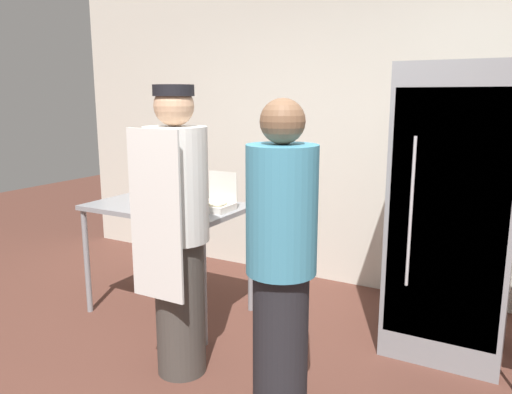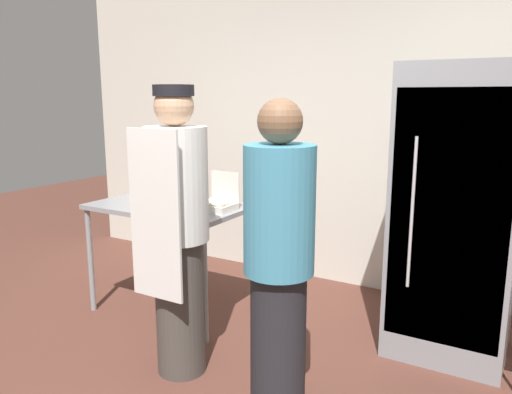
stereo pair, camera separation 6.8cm
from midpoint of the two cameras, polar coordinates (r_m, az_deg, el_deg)
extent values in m
cube|color=silver|center=(4.49, 12.04, 8.44)|extent=(6.40, 0.12, 2.98)
cube|color=gray|center=(3.52, 21.16, -1.66)|extent=(0.74, 0.68, 1.91)
cube|color=gray|center=(3.20, 20.34, -2.52)|extent=(0.68, 0.02, 1.57)
cylinder|color=silver|center=(3.20, 16.69, -1.75)|extent=(0.02, 0.02, 0.94)
cube|color=gray|center=(3.94, -10.61, -1.13)|extent=(1.20, 0.73, 0.04)
cylinder|color=gray|center=(4.21, -19.20, -6.97)|extent=(0.04, 0.04, 0.84)
cylinder|color=gray|center=(3.49, -6.57, -10.23)|extent=(0.04, 0.04, 0.84)
cylinder|color=gray|center=(4.64, -13.22, -4.91)|extent=(0.04, 0.04, 0.84)
cylinder|color=gray|center=(4.00, -1.10, -7.26)|extent=(0.04, 0.04, 0.84)
cube|color=silver|center=(3.69, -5.27, -1.17)|extent=(0.25, 0.22, 0.05)
cube|color=silver|center=(3.75, -4.31, 1.21)|extent=(0.24, 0.01, 0.22)
torus|color=beige|center=(3.67, -6.58, -0.66)|extent=(0.08, 0.08, 0.02)
torus|color=beige|center=(3.63, -5.78, -0.76)|extent=(0.08, 0.08, 0.02)
torus|color=beige|center=(3.60, -4.96, -0.86)|extent=(0.08, 0.08, 0.02)
torus|color=beige|center=(3.71, -6.08, -0.50)|extent=(0.08, 0.08, 0.02)
torus|color=beige|center=(3.68, -5.28, -0.60)|extent=(0.08, 0.08, 0.02)
torus|color=beige|center=(3.64, -4.47, -0.70)|extent=(0.08, 0.08, 0.02)
torus|color=beige|center=(3.76, -5.59, -0.35)|extent=(0.08, 0.08, 0.02)
torus|color=beige|center=(3.72, -4.80, -0.44)|extent=(0.08, 0.08, 0.02)
cylinder|color=black|center=(4.11, -11.65, 0.22)|extent=(0.12, 0.12, 0.09)
cylinder|color=#B2BCC1|center=(4.08, -11.73, 2.15)|extent=(0.10, 0.10, 0.19)
cylinder|color=black|center=(4.07, -11.79, 3.62)|extent=(0.10, 0.10, 0.02)
cylinder|color=#47423D|center=(3.20, -9.25, -12.29)|extent=(0.30, 0.30, 0.86)
cylinder|color=silver|center=(2.97, -9.73, 1.40)|extent=(0.38, 0.38, 0.68)
sphere|color=tan|center=(2.93, -10.03, 10.21)|extent=(0.23, 0.23, 0.23)
cube|color=white|center=(2.85, -12.10, -2.19)|extent=(0.36, 0.02, 0.98)
cylinder|color=black|center=(2.93, -10.09, 11.91)|extent=(0.24, 0.24, 0.06)
cylinder|color=#232328|center=(2.75, 2.06, -16.67)|extent=(0.29, 0.29, 0.82)
cylinder|color=teal|center=(2.49, 2.18, -1.49)|extent=(0.36, 0.36, 0.65)
sphere|color=brown|center=(2.43, 2.26, 8.64)|extent=(0.22, 0.22, 0.22)
camera|label=1|loc=(0.03, -90.64, -0.13)|focal=35.00mm
camera|label=2|loc=(0.03, 89.36, 0.13)|focal=35.00mm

